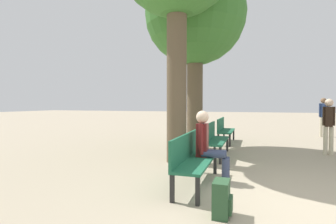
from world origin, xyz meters
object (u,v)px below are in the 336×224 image
bench_row_2 (224,128)px  person_seated (209,144)px  pedestrian_mid (329,123)px  bench_row_1 (214,137)px  backpack (222,199)px  pedestrian_far (323,115)px  tree_row_1 (195,16)px  bench_row_0 (192,156)px

bench_row_2 → person_seated: bearing=-87.2°
pedestrian_mid → bench_row_1: bearing=-157.5°
backpack → pedestrian_far: pedestrian_far is taller
tree_row_1 → pedestrian_far: tree_row_1 is taller
person_seated → backpack: bearing=-74.4°
bench_row_0 → person_seated: (0.23, 0.34, 0.17)m
bench_row_2 → person_seated: person_seated is taller
bench_row_0 → person_seated: person_seated is taller
bench_row_2 → pedestrian_far: pedestrian_far is taller
bench_row_2 → bench_row_1: bearing=-90.0°
person_seated → backpack: person_seated is taller
tree_row_1 → backpack: (1.41, -4.86, -3.94)m
bench_row_2 → tree_row_1: 4.00m
bench_row_1 → backpack: size_ratio=4.05×
bench_row_0 → bench_row_1: size_ratio=1.00×
bench_row_0 → bench_row_2: bearing=90.0°
bench_row_1 → pedestrian_mid: pedestrian_mid is taller
bench_row_0 → tree_row_1: 5.28m
bench_row_2 → pedestrian_far: bearing=37.6°
bench_row_0 → pedestrian_mid: size_ratio=1.18×
bench_row_1 → person_seated: (0.23, -2.27, 0.17)m
bench_row_2 → backpack: size_ratio=4.05×
tree_row_1 → pedestrian_far: size_ratio=3.50×
bench_row_2 → tree_row_1: size_ratio=0.31×
bench_row_0 → person_seated: size_ratio=1.41×
bench_row_0 → pedestrian_mid: pedestrian_mid is taller
bench_row_1 → pedestrian_mid: (3.00, 1.24, 0.37)m
person_seated → pedestrian_far: bearing=65.3°
pedestrian_mid → bench_row_0: bearing=-127.9°
bench_row_2 → backpack: 6.36m
bench_row_0 → backpack: bench_row_0 is taller
bench_row_1 → pedestrian_mid: size_ratio=1.18×
pedestrian_mid → pedestrian_far: pedestrian_far is taller
bench_row_0 → backpack: 1.32m
backpack → pedestrian_mid: (2.36, 4.96, 0.67)m
pedestrian_mid → pedestrian_far: 4.39m
person_seated → pedestrian_far: pedestrian_far is taller
bench_row_1 → bench_row_2: size_ratio=1.00×
bench_row_2 → pedestrian_mid: pedestrian_mid is taller
bench_row_1 → person_seated: bearing=-84.1°
pedestrian_far → pedestrian_mid: bearing=-100.9°
bench_row_0 → bench_row_2: (0.00, 5.21, 0.00)m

